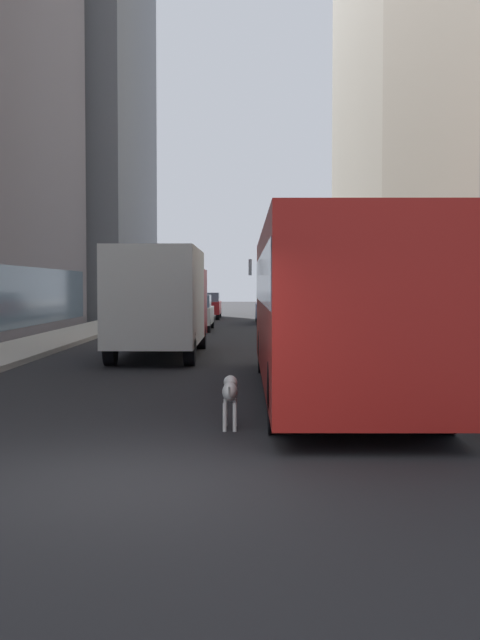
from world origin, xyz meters
The scene contains 11 objects.
ground_plane centered at (0.00, 35.00, 0.00)m, with size 120.00×120.00×0.00m, color #232326.
sidewalk_left centered at (-5.70, 35.00, 0.07)m, with size 2.40×110.00×0.15m, color #ADA89E.
sidewalk_right centered at (5.70, 35.00, 0.07)m, with size 2.40×110.00×0.15m, color #ADA89E.
building_left_far centered at (-11.90, 47.50, 12.86)m, with size 11.87×20.15×25.72m.
building_right_far centered at (11.90, 38.03, 17.00)m, with size 9.12×20.73×34.01m.
transit_bus centered at (2.80, 6.92, 1.78)m, with size 2.78×11.53×3.05m.
car_red_coupe centered at (-1.20, 41.07, 0.82)m, with size 1.83×4.08×1.62m.
car_white_van centered at (-1.20, 28.19, 0.82)m, with size 1.86×4.53×1.62m.
car_blue_hatchback centered at (2.80, 35.16, 0.83)m, with size 1.95×4.73×1.62m.
box_truck centered at (-1.20, 14.70, 1.67)m, with size 2.30×7.50×3.05m.
dalmatian_dog centered at (1.00, 3.18, 0.51)m, with size 0.22×0.96×0.72m.
Camera 1 is at (1.20, -8.15, 2.03)m, focal length 44.90 mm.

